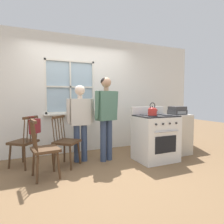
# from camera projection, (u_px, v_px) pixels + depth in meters

# --- Properties ---
(ground_plane) EXTENTS (16.00, 16.00, 0.00)m
(ground_plane) POSITION_uv_depth(u_px,v_px,m) (101.00, 171.00, 3.50)
(ground_plane) COLOR brown
(wall_back) EXTENTS (6.40, 0.16, 2.70)m
(wall_back) POSITION_uv_depth(u_px,v_px,m) (79.00, 95.00, 4.68)
(wall_back) COLOR silver
(wall_back) RESTS_ON ground_plane
(chair_by_window) EXTENTS (0.58, 0.58, 0.94)m
(chair_by_window) POSITION_uv_depth(u_px,v_px,m) (24.00, 142.00, 3.69)
(chair_by_window) COLOR #4C331E
(chair_by_window) RESTS_ON ground_plane
(chair_near_wall) EXTENTS (0.58, 0.58, 0.94)m
(chair_near_wall) POSITION_uv_depth(u_px,v_px,m) (66.00, 142.00, 3.72)
(chair_near_wall) COLOR #4C331E
(chair_near_wall) RESTS_ON ground_plane
(chair_center_cluster) EXTENTS (0.44, 0.46, 0.94)m
(chair_center_cluster) POSITION_uv_depth(u_px,v_px,m) (44.00, 150.00, 3.16)
(chair_center_cluster) COLOR #4C331E
(chair_center_cluster) RESTS_ON ground_plane
(person_elderly_left) EXTENTS (0.54, 0.23, 1.52)m
(person_elderly_left) POSITION_uv_depth(u_px,v_px,m) (80.00, 116.00, 3.94)
(person_elderly_left) COLOR #384766
(person_elderly_left) RESTS_ON ground_plane
(person_teen_center) EXTENTS (0.56, 0.31, 1.68)m
(person_teen_center) POSITION_uv_depth(u_px,v_px,m) (106.00, 111.00, 3.99)
(person_teen_center) COLOR #384766
(person_teen_center) RESTS_ON ground_plane
(stove) EXTENTS (0.79, 0.68, 1.08)m
(stove) POSITION_uv_depth(u_px,v_px,m) (155.00, 137.00, 4.06)
(stove) COLOR white
(stove) RESTS_ON ground_plane
(kettle) EXTENTS (0.21, 0.17, 0.25)m
(kettle) POSITION_uv_depth(u_px,v_px,m) (152.00, 111.00, 3.82)
(kettle) COLOR red
(kettle) RESTS_ON stove
(potted_plant) EXTENTS (0.16, 0.16, 0.24)m
(potted_plant) POSITION_uv_depth(u_px,v_px,m) (84.00, 110.00, 4.65)
(potted_plant) COLOR #935B3D
(potted_plant) RESTS_ON wall_back
(handbag) EXTENTS (0.25, 0.25, 0.31)m
(handbag) POSITION_uv_depth(u_px,v_px,m) (35.00, 126.00, 3.60)
(handbag) COLOR maroon
(handbag) RESTS_ON chair_by_window
(side_counter) EXTENTS (0.55, 0.50, 0.90)m
(side_counter) POSITION_uv_depth(u_px,v_px,m) (176.00, 134.00, 4.54)
(side_counter) COLOR beige
(side_counter) RESTS_ON ground_plane
(stereo) EXTENTS (0.34, 0.29, 0.18)m
(stereo) POSITION_uv_depth(u_px,v_px,m) (177.00, 111.00, 4.48)
(stereo) COLOR #38383A
(stereo) RESTS_ON side_counter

